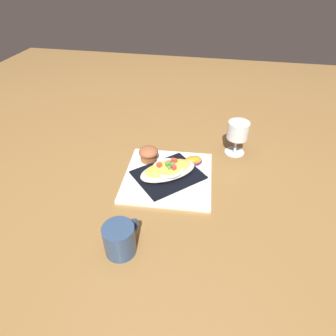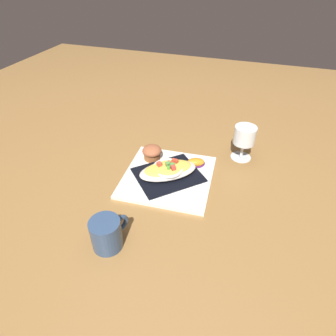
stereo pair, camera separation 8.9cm
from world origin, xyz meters
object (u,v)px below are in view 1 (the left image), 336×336
(gratin_dish, at_px, (168,170))
(muffin, at_px, (149,154))
(coffee_mug, at_px, (120,240))
(orange_garnish, at_px, (194,160))
(square_plate, at_px, (168,177))
(stemmed_glass, at_px, (238,132))

(gratin_dish, height_order, muffin, gratin_dish)
(gratin_dish, xyz_separation_m, coffee_mug, (0.06, 0.29, 0.00))
(orange_garnish, bearing_deg, square_plate, 48.44)
(square_plate, relative_size, orange_garnish, 4.06)
(gratin_dish, distance_m, coffee_mug, 0.30)
(square_plate, xyz_separation_m, orange_garnish, (-0.07, -0.08, 0.02))
(coffee_mug, bearing_deg, stemmed_glass, -119.02)
(square_plate, distance_m, orange_garnish, 0.11)
(orange_garnish, distance_m, stemmed_glass, 0.18)
(square_plate, relative_size, stemmed_glass, 2.27)
(orange_garnish, bearing_deg, muffin, 4.12)
(stemmed_glass, bearing_deg, coffee_mug, 60.98)
(muffin, height_order, orange_garnish, muffin)
(square_plate, xyz_separation_m, muffin, (0.08, -0.07, 0.03))
(square_plate, bearing_deg, orange_garnish, -131.56)
(coffee_mug, bearing_deg, gratin_dish, -101.38)
(gratin_dish, distance_m, stemmed_glass, 0.29)
(muffin, xyz_separation_m, coffee_mug, (-0.02, 0.37, 0.00))
(square_plate, distance_m, muffin, 0.11)
(square_plate, xyz_separation_m, coffee_mug, (0.06, 0.29, 0.03))
(gratin_dish, height_order, stemmed_glass, stemmed_glass)
(square_plate, height_order, muffin, muffin)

